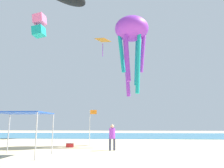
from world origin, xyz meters
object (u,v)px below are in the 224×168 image
at_px(kite_box_pink, 39,26).
at_px(banner_flag, 91,124).
at_px(canopy_tent, 22,115).
at_px(person_near_tent, 112,135).
at_px(kite_octopus_purple, 132,33).
at_px(kite_diamond_orange, 103,41).
at_px(cooler_box, 70,145).

bearing_deg(kite_box_pink, banner_flag, 128.45).
relative_size(canopy_tent, person_near_tent, 1.64).
height_order(canopy_tent, kite_octopus_purple, kite_octopus_purple).
xyz_separation_m(banner_flag, kite_diamond_orange, (-0.60, 13.64, 12.66)).
relative_size(cooler_box, kite_octopus_purple, 0.07).
bearing_deg(kite_box_pink, canopy_tent, 19.42).
relative_size(kite_diamond_orange, kite_box_pink, 1.49).
distance_m(canopy_tent, person_near_tent, 6.37).
height_order(canopy_tent, kite_box_pink, kite_box_pink).
distance_m(person_near_tent, kite_octopus_purple, 10.34).
bearing_deg(canopy_tent, person_near_tent, 34.11).
distance_m(banner_flag, cooler_box, 2.40).
relative_size(banner_flag, kite_box_pink, 1.62).
bearing_deg(cooler_box, kite_octopus_purple, 18.10).
bearing_deg(banner_flag, person_near_tent, -51.14).
xyz_separation_m(canopy_tent, person_near_tent, (5.16, 3.50, -1.33)).
distance_m(banner_flag, kite_box_pink, 9.16).
bearing_deg(canopy_tent, banner_flag, 62.13).
bearing_deg(kite_diamond_orange, canopy_tent, -155.44).
xyz_separation_m(banner_flag, cooler_box, (-1.64, -0.35, -1.71)).
xyz_separation_m(kite_diamond_orange, kite_octopus_purple, (4.22, -12.27, -4.01)).
relative_size(banner_flag, cooler_box, 5.36).
height_order(banner_flag, cooler_box, banner_flag).
xyz_separation_m(person_near_tent, kite_diamond_orange, (-2.60, 16.12, 13.46)).
bearing_deg(kite_octopus_purple, canopy_tent, -135.00).
distance_m(cooler_box, kite_box_pink, 10.09).
bearing_deg(person_near_tent, kite_octopus_purple, 43.05).
height_order(banner_flag, kite_diamond_orange, kite_diamond_orange).
height_order(cooler_box, kite_octopus_purple, kite_octopus_purple).
xyz_separation_m(canopy_tent, kite_box_pink, (-0.80, 3.52, 7.36)).
xyz_separation_m(person_near_tent, kite_box_pink, (-5.96, 0.02, 8.69)).
relative_size(kite_diamond_orange, kite_octopus_purple, 0.37).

